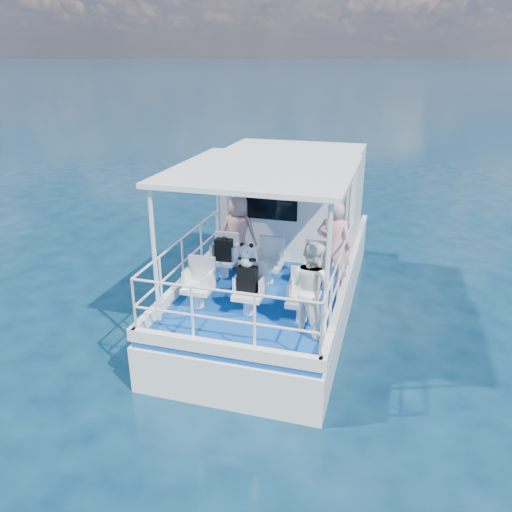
{
  "coord_description": "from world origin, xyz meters",
  "views": [
    {
      "loc": [
        2.17,
        -8.18,
        4.9
      ],
      "look_at": [
        -0.08,
        -0.4,
        1.66
      ],
      "focal_mm": 35.0,
      "sensor_mm": 36.0,
      "label": 1
    }
  ],
  "objects_px": {
    "passenger_stbd_aft": "(312,288)",
    "passenger_port_fwd": "(238,232)",
    "panda": "(247,255)",
    "backpack_center": "(247,280)"
  },
  "relations": [
    {
      "from": "passenger_stbd_aft",
      "to": "passenger_port_fwd",
      "type": "bearing_deg",
      "value": -16.22
    },
    {
      "from": "passenger_stbd_aft",
      "to": "panda",
      "type": "height_order",
      "value": "passenger_stbd_aft"
    },
    {
      "from": "passenger_stbd_aft",
      "to": "panda",
      "type": "xyz_separation_m",
      "value": [
        -1.11,
        0.28,
        0.3
      ]
    },
    {
      "from": "passenger_port_fwd",
      "to": "panda",
      "type": "distance_m",
      "value": 2.01
    },
    {
      "from": "passenger_port_fwd",
      "to": "panda",
      "type": "height_order",
      "value": "passenger_port_fwd"
    },
    {
      "from": "passenger_port_fwd",
      "to": "backpack_center",
      "type": "distance_m",
      "value": 2.0
    },
    {
      "from": "passenger_port_fwd",
      "to": "backpack_center",
      "type": "xyz_separation_m",
      "value": [
        0.75,
        -1.85,
        -0.14
      ]
    },
    {
      "from": "passenger_stbd_aft",
      "to": "panda",
      "type": "bearing_deg",
      "value": 18.58
    },
    {
      "from": "passenger_stbd_aft",
      "to": "panda",
      "type": "distance_m",
      "value": 1.19
    },
    {
      "from": "passenger_port_fwd",
      "to": "panda",
      "type": "bearing_deg",
      "value": 115.97
    }
  ]
}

